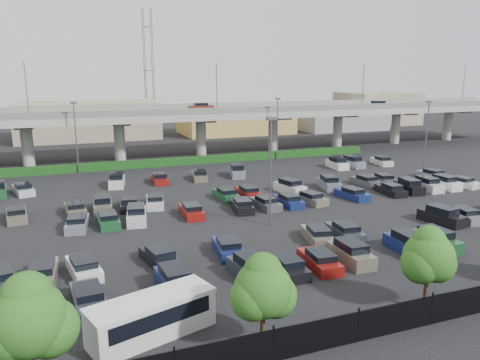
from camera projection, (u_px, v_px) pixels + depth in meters
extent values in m
plane|color=black|center=(240.00, 204.00, 52.10)|extent=(280.00, 280.00, 0.00)
cube|color=gray|center=(172.00, 115.00, 79.61)|extent=(150.00, 13.00, 1.10)
cube|color=slate|center=(181.00, 112.00, 73.69)|extent=(150.00, 0.50, 1.00)
cube|color=slate|center=(164.00, 107.00, 85.07)|extent=(150.00, 0.50, 1.00)
cylinder|color=gray|center=(27.00, 145.00, 72.40)|extent=(1.80, 1.80, 6.70)
cube|color=slate|center=(25.00, 125.00, 71.70)|extent=(2.60, 9.75, 0.50)
cylinder|color=gray|center=(120.00, 141.00, 77.31)|extent=(1.80, 1.80, 6.70)
cube|color=slate|center=(119.00, 122.00, 76.62)|extent=(2.60, 9.75, 0.50)
cylinder|color=gray|center=(201.00, 137.00, 82.23)|extent=(1.80, 1.80, 6.70)
cube|color=slate|center=(201.00, 119.00, 81.53)|extent=(2.60, 9.75, 0.50)
cylinder|color=gray|center=(273.00, 133.00, 87.15)|extent=(1.80, 1.80, 6.70)
cube|color=slate|center=(273.00, 116.00, 86.45)|extent=(2.60, 9.75, 0.50)
cylinder|color=gray|center=(338.00, 130.00, 92.06)|extent=(1.80, 1.80, 6.70)
cube|color=slate|center=(338.00, 114.00, 91.37)|extent=(2.60, 9.75, 0.50)
cylinder|color=gray|center=(395.00, 127.00, 96.98)|extent=(1.80, 1.80, 6.70)
cube|color=slate|center=(397.00, 112.00, 96.28)|extent=(2.60, 9.75, 0.50)
cylinder|color=gray|center=(448.00, 125.00, 101.89)|extent=(1.80, 1.80, 6.70)
cube|color=slate|center=(449.00, 110.00, 101.20)|extent=(2.60, 9.75, 0.50)
cube|color=#521C15|center=(201.00, 108.00, 84.24)|extent=(4.40, 1.82, 0.82)
cube|color=black|center=(201.00, 104.00, 84.10)|extent=(2.30, 1.60, 0.50)
cube|color=slate|center=(378.00, 105.00, 90.72)|extent=(4.40, 1.82, 0.82)
cube|color=black|center=(378.00, 102.00, 90.58)|extent=(2.30, 1.60, 0.50)
cylinder|color=#505056|center=(27.00, 91.00, 65.33)|extent=(0.14, 0.14, 8.00)
cylinder|color=#505056|center=(217.00, 89.00, 75.16)|extent=(0.14, 0.14, 8.00)
cylinder|color=#505056|center=(363.00, 87.00, 84.99)|extent=(0.14, 0.14, 8.00)
cylinder|color=#505056|center=(464.00, 86.00, 93.42)|extent=(0.14, 0.14, 8.00)
cube|color=#133E12|center=(184.00, 161.00, 74.72)|extent=(66.00, 1.60, 1.10)
cube|color=black|center=(418.00, 313.00, 26.43)|extent=(70.00, 0.06, 1.80)
cylinder|color=black|center=(273.00, 344.00, 23.24)|extent=(0.10, 0.10, 2.00)
cylinder|color=black|center=(358.00, 325.00, 25.00)|extent=(0.10, 0.10, 2.00)
cylinder|color=black|center=(432.00, 309.00, 26.76)|extent=(0.10, 0.10, 2.00)
sphere|color=#1A4512|center=(28.00, 320.00, 20.18)|extent=(3.39, 3.39, 3.39)
sphere|color=#1A4512|center=(49.00, 328.00, 20.68)|extent=(2.67, 2.67, 2.67)
sphere|color=#1A4512|center=(12.00, 331.00, 19.96)|extent=(2.67, 2.67, 2.67)
sphere|color=#1A4512|center=(27.00, 298.00, 20.09)|extent=(2.30, 2.30, 2.30)
cylinder|color=#332316|center=(263.00, 331.00, 24.46)|extent=(0.26, 0.26, 1.96)
sphere|color=#1A4512|center=(263.00, 289.00, 23.93)|extent=(3.04, 3.04, 3.04)
sphere|color=#1A4512|center=(275.00, 296.00, 24.39)|extent=(2.39, 2.39, 2.39)
sphere|color=#1A4512|center=(253.00, 297.00, 23.72)|extent=(2.39, 2.39, 2.39)
sphere|color=#1A4512|center=(263.00, 272.00, 23.86)|extent=(2.06, 2.06, 2.06)
cylinder|color=#332316|center=(425.00, 294.00, 28.58)|extent=(0.26, 0.26, 1.97)
sphere|color=#1A4512|center=(429.00, 257.00, 28.05)|extent=(3.07, 3.07, 3.07)
sphere|color=#1A4512|center=(436.00, 263.00, 28.51)|extent=(2.41, 2.41, 2.41)
sphere|color=#1A4512|center=(421.00, 264.00, 27.83)|extent=(2.41, 2.41, 2.41)
sphere|color=#1A4512|center=(429.00, 242.00, 27.98)|extent=(2.08, 2.08, 2.08)
cube|color=silver|center=(152.00, 319.00, 25.63)|extent=(7.29, 4.24, 2.02)
cube|color=black|center=(152.00, 311.00, 25.52)|extent=(6.39, 4.01, 0.91)
cube|color=silver|center=(151.00, 300.00, 25.38)|extent=(7.41, 4.36, 0.24)
cube|color=#2C323A|center=(41.00, 307.00, 28.16)|extent=(2.44, 4.62, 0.82)
cube|color=black|center=(40.00, 299.00, 27.84)|extent=(1.92, 2.51, 0.50)
cube|color=#2C323A|center=(88.00, 299.00, 29.12)|extent=(2.16, 4.53, 0.82)
cube|color=black|center=(88.00, 291.00, 28.80)|extent=(1.78, 2.42, 0.50)
cube|color=navy|center=(175.00, 284.00, 31.03)|extent=(2.06, 4.49, 1.05)
cube|color=black|center=(175.00, 272.00, 30.85)|extent=(1.74, 2.68, 0.65)
cube|color=#2C323A|center=(251.00, 271.00, 32.96)|extent=(2.38, 4.60, 1.05)
cube|color=black|center=(251.00, 260.00, 32.78)|extent=(1.93, 2.79, 0.65)
cube|color=black|center=(286.00, 267.00, 33.95)|extent=(1.89, 4.43, 0.82)
cube|color=black|center=(288.00, 260.00, 33.63)|extent=(1.64, 2.33, 0.50)
cube|color=maroon|center=(319.00, 262.00, 34.92)|extent=(2.17, 4.53, 0.82)
cube|color=black|center=(321.00, 255.00, 34.59)|extent=(1.78, 2.42, 0.50)
cube|color=#686152|center=(351.00, 255.00, 35.86)|extent=(1.91, 4.44, 1.05)
cube|color=black|center=(351.00, 245.00, 35.67)|extent=(1.66, 2.63, 0.65)
cube|color=navy|center=(408.00, 246.00, 37.79)|extent=(1.98, 4.46, 1.05)
cube|color=black|center=(409.00, 237.00, 37.61)|extent=(1.69, 2.66, 0.65)
cube|color=#1C502A|center=(435.00, 242.00, 38.75)|extent=(1.92, 4.44, 1.05)
cube|color=black|center=(436.00, 232.00, 38.57)|extent=(1.66, 2.64, 0.65)
cube|color=#686152|center=(43.00, 275.00, 32.70)|extent=(2.16, 4.53, 0.82)
cube|color=black|center=(42.00, 267.00, 32.38)|extent=(1.78, 2.42, 0.50)
cube|color=white|center=(84.00, 269.00, 33.67)|extent=(2.47, 4.63, 0.82)
cube|color=black|center=(83.00, 262.00, 33.35)|extent=(1.94, 2.52, 0.50)
cube|color=black|center=(160.00, 258.00, 35.60)|extent=(2.59, 4.66, 0.82)
cube|color=black|center=(160.00, 251.00, 35.28)|extent=(1.99, 2.55, 0.50)
cube|color=navy|center=(228.00, 249.00, 37.53)|extent=(2.35, 4.59, 0.82)
cube|color=black|center=(228.00, 242.00, 37.21)|extent=(1.87, 2.48, 0.50)
cube|color=#686152|center=(317.00, 236.00, 40.43)|extent=(2.71, 4.69, 0.82)
cube|color=black|center=(319.00, 230.00, 40.11)|extent=(2.05, 2.59, 0.50)
cube|color=#2C323A|center=(344.00, 232.00, 41.40)|extent=(2.16, 4.53, 0.82)
cube|color=black|center=(346.00, 226.00, 41.07)|extent=(1.78, 2.42, 0.50)
cube|color=black|center=(441.00, 218.00, 45.23)|extent=(2.54, 4.64, 1.05)
cube|color=black|center=(442.00, 210.00, 45.05)|extent=(2.02, 2.83, 0.65)
cube|color=slate|center=(463.00, 216.00, 46.22)|extent=(2.34, 4.59, 0.82)
cube|color=black|center=(465.00, 210.00, 45.90)|extent=(1.87, 2.48, 0.50)
cube|color=slate|center=(77.00, 224.00, 43.68)|extent=(2.42, 4.61, 0.82)
cube|color=black|center=(77.00, 218.00, 43.36)|extent=(1.91, 2.50, 0.50)
cube|color=#1C502A|center=(108.00, 221.00, 44.64)|extent=(1.99, 4.47, 0.82)
cube|color=black|center=(108.00, 215.00, 44.32)|extent=(1.69, 2.36, 0.50)
cube|color=silver|center=(137.00, 217.00, 45.58)|extent=(2.50, 4.63, 1.05)
cube|color=black|center=(136.00, 209.00, 45.40)|extent=(2.00, 2.82, 0.65)
cube|color=maroon|center=(191.00, 212.00, 47.54)|extent=(1.99, 4.47, 0.82)
cube|color=black|center=(192.00, 207.00, 47.22)|extent=(1.69, 2.36, 0.50)
cube|color=black|center=(242.00, 207.00, 49.47)|extent=(2.45, 4.62, 0.82)
cube|color=black|center=(242.00, 201.00, 49.15)|extent=(1.92, 2.51, 0.50)
cube|color=#4B4D51|center=(265.00, 204.00, 50.44)|extent=(2.15, 4.53, 0.82)
cube|color=black|center=(266.00, 199.00, 50.12)|extent=(1.77, 2.42, 0.50)
cube|color=navy|center=(288.00, 202.00, 51.40)|extent=(1.92, 4.44, 0.82)
cube|color=black|center=(289.00, 197.00, 51.08)|extent=(1.65, 2.34, 0.50)
cube|color=#686152|center=(310.00, 199.00, 52.37)|extent=(2.50, 4.63, 0.82)
cube|color=black|center=(311.00, 194.00, 52.05)|extent=(1.95, 2.53, 0.50)
cube|color=navy|center=(352.00, 195.00, 54.30)|extent=(2.36, 4.59, 0.82)
cube|color=black|center=(353.00, 190.00, 53.98)|extent=(1.88, 2.48, 0.50)
cube|color=black|center=(390.00, 191.00, 56.23)|extent=(2.13, 4.52, 0.82)
cube|color=black|center=(392.00, 186.00, 55.91)|extent=(1.76, 2.41, 0.50)
cube|color=black|center=(409.00, 188.00, 57.17)|extent=(2.48, 4.63, 1.05)
cube|color=black|center=(409.00, 181.00, 56.99)|extent=(1.98, 2.82, 0.65)
cube|color=silver|center=(427.00, 186.00, 58.14)|extent=(2.07, 4.50, 1.05)
cube|color=black|center=(427.00, 180.00, 57.96)|extent=(1.75, 2.69, 0.65)
cube|color=white|center=(444.00, 184.00, 59.10)|extent=(1.83, 4.41, 1.05)
cube|color=black|center=(445.00, 178.00, 58.92)|extent=(1.61, 2.60, 0.65)
cube|color=silver|center=(461.00, 183.00, 60.09)|extent=(2.63, 4.67, 0.82)
cube|color=black|center=(462.00, 179.00, 59.78)|extent=(2.01, 2.56, 0.50)
cube|color=#686152|center=(17.00, 216.00, 46.30)|extent=(2.26, 4.56, 0.82)
cube|color=black|center=(16.00, 210.00, 45.98)|extent=(1.83, 2.45, 0.50)
cube|color=#686152|center=(75.00, 210.00, 48.23)|extent=(2.16, 4.53, 0.82)
cube|color=black|center=(75.00, 205.00, 47.91)|extent=(1.78, 2.42, 0.50)
cube|color=#686152|center=(103.00, 206.00, 49.17)|extent=(2.14, 4.52, 1.05)
cube|color=black|center=(102.00, 199.00, 48.99)|extent=(1.79, 2.71, 0.65)
cube|color=black|center=(129.00, 205.00, 50.16)|extent=(2.44, 4.62, 0.82)
cube|color=black|center=(129.00, 200.00, 49.84)|extent=(1.92, 2.51, 0.50)
cube|color=silver|center=(155.00, 202.00, 51.12)|extent=(2.55, 4.65, 0.82)
cube|color=black|center=(155.00, 197.00, 50.81)|extent=(1.97, 2.54, 0.50)
cube|color=#1C502A|center=(226.00, 195.00, 54.02)|extent=(1.99, 4.47, 0.82)
cube|color=black|center=(227.00, 191.00, 53.70)|extent=(1.69, 2.36, 0.50)
cube|color=maroon|center=(248.00, 193.00, 54.99)|extent=(1.90, 4.43, 0.82)
cube|color=black|center=(249.00, 189.00, 54.67)|extent=(1.64, 2.33, 0.50)
cube|color=silver|center=(290.00, 188.00, 56.89)|extent=(2.67, 4.68, 1.05)
cube|color=black|center=(290.00, 182.00, 56.71)|extent=(2.09, 2.87, 0.65)
cube|color=slate|center=(329.00, 185.00, 58.82)|extent=(2.77, 4.70, 1.05)
cube|color=black|center=(329.00, 178.00, 58.64)|extent=(2.15, 2.89, 0.65)
cube|color=#4B4D51|center=(365.00, 182.00, 60.78)|extent=(2.09, 4.51, 0.82)
cube|color=black|center=(367.00, 178.00, 60.46)|extent=(1.74, 2.40, 0.50)
cube|color=#4B4D51|center=(383.00, 180.00, 61.75)|extent=(2.41, 4.61, 0.82)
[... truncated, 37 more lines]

